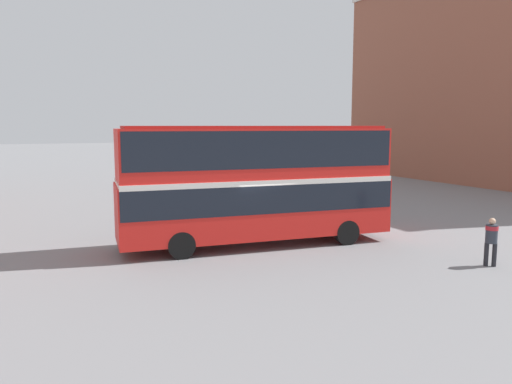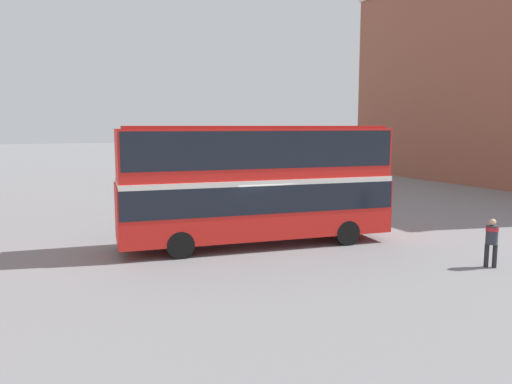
# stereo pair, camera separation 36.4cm
# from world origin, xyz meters

# --- Properties ---
(ground_plane) EXTENTS (240.00, 240.00, 0.00)m
(ground_plane) POSITION_xyz_m (0.00, 0.00, 0.00)
(ground_plane) COLOR slate
(double_decker_bus) EXTENTS (10.61, 3.67, 4.58)m
(double_decker_bus) POSITION_xyz_m (-0.07, 0.15, 2.61)
(double_decker_bus) COLOR red
(double_decker_bus) RESTS_ON ground_plane
(pedestrian_foreground) EXTENTS (0.56, 0.56, 1.61)m
(pedestrian_foreground) POSITION_xyz_m (5.63, -5.81, 0.98)
(pedestrian_foreground) COLOR #232328
(pedestrian_foreground) RESTS_ON ground_plane
(parked_car_kerb_near) EXTENTS (4.79, 2.55, 1.51)m
(parked_car_kerb_near) POSITION_xyz_m (1.96, 15.36, 0.77)
(parked_car_kerb_near) COLOR slate
(parked_car_kerb_near) RESTS_ON ground_plane
(parked_car_kerb_far) EXTENTS (4.28, 2.35, 1.56)m
(parked_car_kerb_far) POSITION_xyz_m (6.73, 10.84, 0.78)
(parked_car_kerb_far) COLOR black
(parked_car_kerb_far) RESTS_ON ground_plane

